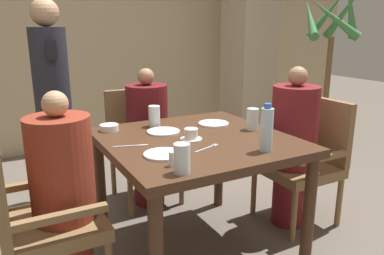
{
  "coord_description": "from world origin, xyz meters",
  "views": [
    {
      "loc": [
        -1.04,
        -1.86,
        1.4
      ],
      "look_at": [
        0.0,
        0.05,
        0.81
      ],
      "focal_mm": 35.0,
      "sensor_mm": 36.0,
      "label": 1
    }
  ],
  "objects_px": {
    "plate_main_left": "(163,154)",
    "plate_dessert_center": "(163,132)",
    "potted_palm": "(325,105)",
    "glass_tall_far": "(182,158)",
    "glass_tall_mid": "(253,119)",
    "chair_far_side": "(142,141)",
    "standing_host": "(53,98)",
    "teacup_with_saucer": "(191,135)",
    "chair_left_side": "(36,214)",
    "plate_main_right": "(214,123)",
    "glass_tall_near": "(154,116)",
    "diner_in_left_chair": "(64,194)",
    "bowl_small": "(109,128)",
    "chair_right_side": "(306,156)",
    "diner_in_far_chair": "(148,136)",
    "water_bottle": "(267,129)",
    "diner_in_right_chair": "(293,146)"
  },
  "relations": [
    {
      "from": "bowl_small",
      "to": "glass_tall_mid",
      "type": "bearing_deg",
      "value": -26.86
    },
    {
      "from": "glass_tall_mid",
      "to": "glass_tall_far",
      "type": "distance_m",
      "value": 0.85
    },
    {
      "from": "potted_palm",
      "to": "plate_dessert_center",
      "type": "height_order",
      "value": "potted_palm"
    },
    {
      "from": "glass_tall_near",
      "to": "diner_in_left_chair",
      "type": "bearing_deg",
      "value": -151.24
    },
    {
      "from": "diner_in_far_chair",
      "to": "water_bottle",
      "type": "xyz_separation_m",
      "value": [
        0.21,
        -1.17,
        0.32
      ]
    },
    {
      "from": "chair_right_side",
      "to": "plate_main_left",
      "type": "height_order",
      "value": "chair_right_side"
    },
    {
      "from": "plate_main_right",
      "to": "glass_tall_near",
      "type": "height_order",
      "value": "glass_tall_near"
    },
    {
      "from": "chair_right_side",
      "to": "bowl_small",
      "type": "relative_size",
      "value": 7.63
    },
    {
      "from": "bowl_small",
      "to": "glass_tall_mid",
      "type": "relative_size",
      "value": 0.86
    },
    {
      "from": "chair_far_side",
      "to": "diner_in_left_chair",
      "type": "bearing_deg",
      "value": -130.11
    },
    {
      "from": "chair_far_side",
      "to": "plate_dessert_center",
      "type": "xyz_separation_m",
      "value": [
        -0.13,
        -0.73,
        0.27
      ]
    },
    {
      "from": "chair_right_side",
      "to": "glass_tall_far",
      "type": "xyz_separation_m",
      "value": [
        -1.24,
        -0.45,
        0.34
      ]
    },
    {
      "from": "diner_in_left_chair",
      "to": "bowl_small",
      "type": "xyz_separation_m",
      "value": [
        0.37,
        0.4,
        0.21
      ]
    },
    {
      "from": "standing_host",
      "to": "diner_in_far_chair",
      "type": "bearing_deg",
      "value": -32.52
    },
    {
      "from": "chair_left_side",
      "to": "water_bottle",
      "type": "xyz_separation_m",
      "value": [
        1.12,
        -0.39,
        0.39
      ]
    },
    {
      "from": "chair_right_side",
      "to": "standing_host",
      "type": "bearing_deg",
      "value": 142.53
    },
    {
      "from": "diner_in_left_chair",
      "to": "glass_tall_far",
      "type": "bearing_deg",
      "value": -45.14
    },
    {
      "from": "plate_main_left",
      "to": "glass_tall_mid",
      "type": "distance_m",
      "value": 0.73
    },
    {
      "from": "standing_host",
      "to": "plate_dessert_center",
      "type": "height_order",
      "value": "standing_host"
    },
    {
      "from": "standing_host",
      "to": "plate_main_left",
      "type": "xyz_separation_m",
      "value": [
        0.32,
        -1.37,
        -0.1
      ]
    },
    {
      "from": "diner_in_right_chair",
      "to": "plate_dessert_center",
      "type": "height_order",
      "value": "diner_in_right_chair"
    },
    {
      "from": "plate_dessert_center",
      "to": "chair_far_side",
      "type": "bearing_deg",
      "value": 80.18
    },
    {
      "from": "teacup_with_saucer",
      "to": "glass_tall_mid",
      "type": "bearing_deg",
      "value": 1.36
    },
    {
      "from": "plate_dessert_center",
      "to": "bowl_small",
      "type": "xyz_separation_m",
      "value": [
        -0.28,
        0.21,
        0.01
      ]
    },
    {
      "from": "plate_main_left",
      "to": "chair_left_side",
      "type": "bearing_deg",
      "value": 162.38
    },
    {
      "from": "potted_palm",
      "to": "plate_main_right",
      "type": "relative_size",
      "value": 8.93
    },
    {
      "from": "chair_left_side",
      "to": "diner_in_far_chair",
      "type": "xyz_separation_m",
      "value": [
        0.92,
        0.78,
        0.07
      ]
    },
    {
      "from": "water_bottle",
      "to": "potted_palm",
      "type": "bearing_deg",
      "value": 35.22
    },
    {
      "from": "chair_far_side",
      "to": "potted_palm",
      "type": "relative_size",
      "value": 0.49
    },
    {
      "from": "glass_tall_mid",
      "to": "chair_far_side",
      "type": "bearing_deg",
      "value": 113.45
    },
    {
      "from": "potted_palm",
      "to": "glass_tall_near",
      "type": "height_order",
      "value": "potted_palm"
    },
    {
      "from": "diner_in_left_chair",
      "to": "diner_in_right_chair",
      "type": "height_order",
      "value": "diner_in_right_chair"
    },
    {
      "from": "diner_in_far_chair",
      "to": "plate_main_right",
      "type": "xyz_separation_m",
      "value": [
        0.26,
        -0.56,
        0.2
      ]
    },
    {
      "from": "diner_in_right_chair",
      "to": "glass_tall_mid",
      "type": "distance_m",
      "value": 0.44
    },
    {
      "from": "glass_tall_far",
      "to": "potted_palm",
      "type": "bearing_deg",
      "value": 30.34
    },
    {
      "from": "teacup_with_saucer",
      "to": "chair_left_side",
      "type": "bearing_deg",
      "value": 178.58
    },
    {
      "from": "glass_tall_far",
      "to": "diner_in_far_chair",
      "type": "bearing_deg",
      "value": 75.2
    },
    {
      "from": "chair_right_side",
      "to": "plate_main_left",
      "type": "xyz_separation_m",
      "value": [
        -1.22,
        -0.19,
        0.27
      ]
    },
    {
      "from": "chair_left_side",
      "to": "plate_dessert_center",
      "type": "bearing_deg",
      "value": 13.86
    },
    {
      "from": "plate_main_left",
      "to": "plate_dessert_center",
      "type": "bearing_deg",
      "value": 65.66
    },
    {
      "from": "bowl_small",
      "to": "glass_tall_far",
      "type": "distance_m",
      "value": 0.86
    },
    {
      "from": "plate_dessert_center",
      "to": "glass_tall_far",
      "type": "bearing_deg",
      "value": -107.19
    },
    {
      "from": "potted_palm",
      "to": "glass_tall_far",
      "type": "relative_size",
      "value": 13.26
    },
    {
      "from": "diner_in_right_chair",
      "to": "water_bottle",
      "type": "relative_size",
      "value": 4.47
    },
    {
      "from": "teacup_with_saucer",
      "to": "glass_tall_near",
      "type": "relative_size",
      "value": 0.93
    },
    {
      "from": "bowl_small",
      "to": "glass_tall_mid",
      "type": "xyz_separation_m",
      "value": [
        0.81,
        -0.41,
        0.05
      ]
    },
    {
      "from": "chair_far_side",
      "to": "plate_dessert_center",
      "type": "height_order",
      "value": "chair_far_side"
    },
    {
      "from": "plate_main_right",
      "to": "glass_tall_near",
      "type": "xyz_separation_m",
      "value": [
        -0.37,
        0.14,
        0.06
      ]
    },
    {
      "from": "plate_main_left",
      "to": "glass_tall_near",
      "type": "height_order",
      "value": "glass_tall_near"
    },
    {
      "from": "chair_left_side",
      "to": "chair_far_side",
      "type": "bearing_deg",
      "value": 45.18
    }
  ]
}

